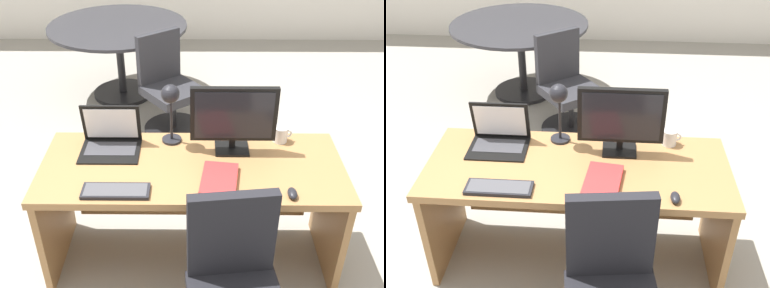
# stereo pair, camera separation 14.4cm
# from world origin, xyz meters

# --- Properties ---
(ground) EXTENTS (12.00, 12.00, 0.00)m
(ground) POSITION_xyz_m (0.00, 1.50, 0.00)
(ground) COLOR gray
(desk) EXTENTS (1.74, 0.70, 0.74)m
(desk) POSITION_xyz_m (0.00, 0.04, 0.54)
(desk) COLOR #9E7042
(desk) RESTS_ON ground
(monitor) EXTENTS (0.50, 0.16, 0.41)m
(monitor) POSITION_xyz_m (0.24, 0.16, 0.97)
(monitor) COLOR black
(monitor) RESTS_ON desk
(laptop) EXTENTS (0.35, 0.27, 0.26)m
(laptop) POSITION_xyz_m (-0.49, 0.19, 0.82)
(laptop) COLOR black
(laptop) RESTS_ON desk
(keyboard) EXTENTS (0.36, 0.13, 0.02)m
(keyboard) POSITION_xyz_m (-0.40, -0.25, 0.75)
(keyboard) COLOR black
(keyboard) RESTS_ON desk
(mouse) EXTENTS (0.05, 0.09, 0.04)m
(mouse) POSITION_xyz_m (0.52, -0.28, 0.76)
(mouse) COLOR black
(mouse) RESTS_ON desk
(desk_lamp) EXTENTS (0.12, 0.14, 0.39)m
(desk_lamp) POSITION_xyz_m (-0.13, 0.23, 1.02)
(desk_lamp) COLOR black
(desk_lamp) RESTS_ON desk
(book) EXTENTS (0.23, 0.31, 0.03)m
(book) POSITION_xyz_m (0.15, -0.16, 0.75)
(book) COLOR red
(book) RESTS_ON desk
(coffee_mug) EXTENTS (0.11, 0.09, 0.10)m
(coffee_mug) POSITION_xyz_m (0.54, 0.26, 0.79)
(coffee_mug) COLOR white
(coffee_mug) RESTS_ON desk
(meeting_table) EXTENTS (1.39, 1.39, 0.77)m
(meeting_table) POSITION_xyz_m (-0.76, 2.35, 0.59)
(meeting_table) COLOR black
(meeting_table) RESTS_ON ground
(meeting_chair_near) EXTENTS (0.65, 0.65, 0.90)m
(meeting_chair_near) POSITION_xyz_m (-0.22, 1.64, 0.36)
(meeting_chair_near) COLOR black
(meeting_chair_near) RESTS_ON ground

